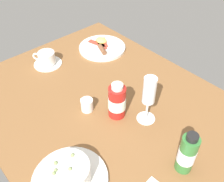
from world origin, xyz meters
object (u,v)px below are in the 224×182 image
(sauce_bottle_green, at_px, (186,155))
(breakfast_plate, at_px, (102,47))
(wine_glass, at_px, (149,93))
(porridge_bowl, at_px, (69,175))
(coffee_cup, at_px, (47,59))
(creamer_jug, at_px, (87,105))
(sauce_bottle_red, at_px, (117,101))

(sauce_bottle_green, xyz_separation_m, breakfast_plate, (-0.68, 0.25, -0.06))
(wine_glass, distance_m, breakfast_plate, 0.52)
(porridge_bowl, bearing_deg, coffee_cup, 154.85)
(porridge_bowl, relative_size, breakfast_plate, 0.97)
(breakfast_plate, bearing_deg, creamer_jug, -47.78)
(creamer_jug, distance_m, wine_glass, 0.24)
(porridge_bowl, xyz_separation_m, breakfast_plate, (-0.49, 0.53, -0.02))
(wine_glass, xyz_separation_m, sauce_bottle_green, (0.21, -0.07, -0.05))
(porridge_bowl, relative_size, sauce_bottle_red, 1.55)
(coffee_cup, distance_m, sauce_bottle_red, 0.45)
(porridge_bowl, bearing_deg, breakfast_plate, 132.32)
(coffee_cup, xyz_separation_m, wine_glass, (0.54, 0.09, 0.10))
(porridge_bowl, bearing_deg, sauce_bottle_green, 55.15)
(creamer_jug, bearing_deg, breakfast_plate, 132.22)
(creamer_jug, relative_size, wine_glass, 0.29)
(wine_glass, distance_m, sauce_bottle_red, 0.12)
(creamer_jug, distance_m, sauce_bottle_red, 0.12)
(coffee_cup, relative_size, wine_glass, 0.68)
(wine_glass, height_order, sauce_bottle_green, wine_glass)
(porridge_bowl, xyz_separation_m, creamer_jug, (-0.20, 0.22, -0.01))
(creamer_jug, relative_size, breakfast_plate, 0.24)
(sauce_bottle_green, relative_size, breakfast_plate, 0.67)
(sauce_bottle_red, bearing_deg, coffee_cup, -176.90)
(coffee_cup, height_order, creamer_jug, coffee_cup)
(wine_glass, height_order, breakfast_plate, wine_glass)
(coffee_cup, distance_m, breakfast_plate, 0.28)
(sauce_bottle_red, relative_size, breakfast_plate, 0.63)
(sauce_bottle_red, height_order, breakfast_plate, sauce_bottle_red)
(sauce_bottle_green, bearing_deg, wine_glass, 161.99)
(wine_glass, relative_size, breakfast_plate, 0.82)
(porridge_bowl, height_order, coffee_cup, porridge_bowl)
(porridge_bowl, height_order, breakfast_plate, porridge_bowl)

